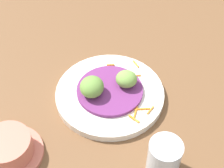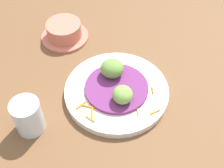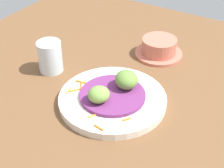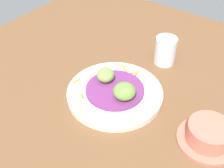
{
  "view_description": "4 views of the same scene",
  "coord_description": "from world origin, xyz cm",
  "px_view_note": "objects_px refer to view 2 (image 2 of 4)",
  "views": [
    {
      "loc": [
        39.86,
        -29.34,
        60.7
      ],
      "look_at": [
        0.57,
        0.91,
        6.66
      ],
      "focal_mm": 53.6,
      "sensor_mm": 36.0,
      "label": 1
    },
    {
      "loc": [
        26.88,
        36.77,
        58.7
      ],
      "look_at": [
        0.79,
        -0.02,
        5.42
      ],
      "focal_mm": 48.24,
      "sensor_mm": 36.0,
      "label": 2
    },
    {
      "loc": [
        -31.38,
        52.44,
        51.25
      ],
      "look_at": [
        0.57,
        0.01,
        6.61
      ],
      "focal_mm": 54.2,
      "sensor_mm": 36.0,
      "label": 3
    },
    {
      "loc": [
        -43.71,
        -30.23,
        52.45
      ],
      "look_at": [
        0.77,
        2.2,
        4.78
      ],
      "focal_mm": 45.24,
      "sensor_mm": 36.0,
      "label": 4
    }
  ],
  "objects_px": {
    "guac_scoop_center": "(112,68)",
    "water_glass": "(28,116)",
    "guac_scoop_left": "(123,95)",
    "main_plate": "(117,91)",
    "terracotta_bowl": "(65,31)"
  },
  "relations": [
    {
      "from": "guac_scoop_left",
      "to": "terracotta_bowl",
      "type": "bearing_deg",
      "value": -92.88
    },
    {
      "from": "main_plate",
      "to": "terracotta_bowl",
      "type": "bearing_deg",
      "value": -90.37
    },
    {
      "from": "guac_scoop_center",
      "to": "terracotta_bowl",
      "type": "relative_size",
      "value": 0.42
    },
    {
      "from": "main_plate",
      "to": "guac_scoop_left",
      "type": "xyz_separation_m",
      "value": [
        0.01,
        0.04,
        0.04
      ]
    },
    {
      "from": "main_plate",
      "to": "terracotta_bowl",
      "type": "height_order",
      "value": "terracotta_bowl"
    },
    {
      "from": "guac_scoop_center",
      "to": "water_glass",
      "type": "relative_size",
      "value": 0.68
    },
    {
      "from": "guac_scoop_center",
      "to": "water_glass",
      "type": "xyz_separation_m",
      "value": [
        0.22,
        0.01,
        -0.01
      ]
    },
    {
      "from": "guac_scoop_left",
      "to": "water_glass",
      "type": "relative_size",
      "value": 0.59
    },
    {
      "from": "terracotta_bowl",
      "to": "water_glass",
      "type": "relative_size",
      "value": 1.61
    },
    {
      "from": "main_plate",
      "to": "water_glass",
      "type": "distance_m",
      "value": 0.21
    },
    {
      "from": "guac_scoop_center",
      "to": "terracotta_bowl",
      "type": "bearing_deg",
      "value": -86.95
    },
    {
      "from": "main_plate",
      "to": "guac_scoop_center",
      "type": "bearing_deg",
      "value": -108.59
    },
    {
      "from": "guac_scoop_left",
      "to": "water_glass",
      "type": "xyz_separation_m",
      "value": [
        0.2,
        -0.07,
        -0.0
      ]
    },
    {
      "from": "guac_scoop_left",
      "to": "water_glass",
      "type": "bearing_deg",
      "value": -19.83
    },
    {
      "from": "guac_scoop_center",
      "to": "water_glass",
      "type": "distance_m",
      "value": 0.22
    }
  ]
}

